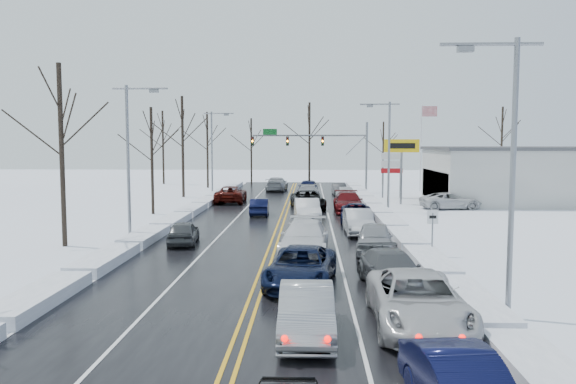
{
  "coord_description": "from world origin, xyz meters",
  "views": [
    {
      "loc": [
        2.01,
        -36.13,
        5.74
      ],
      "look_at": [
        0.62,
        0.21,
        2.5
      ],
      "focal_mm": 35.0,
      "sensor_mm": 36.0,
      "label": 1
    }
  ],
  "objects_px": {
    "tires_plus_sign": "(402,150)",
    "flagpole": "(422,141)",
    "dealership_building": "(540,175)",
    "oncoming_car_0": "(260,215)",
    "traffic_signal_mast": "(322,144)"
  },
  "relations": [
    {
      "from": "tires_plus_sign",
      "to": "flagpole",
      "type": "bearing_deg",
      "value": 71.56
    },
    {
      "from": "dealership_building",
      "to": "oncoming_car_0",
      "type": "bearing_deg",
      "value": -158.1
    },
    {
      "from": "tires_plus_sign",
      "to": "dealership_building",
      "type": "relative_size",
      "value": 0.29
    },
    {
      "from": "flagpole",
      "to": "oncoming_car_0",
      "type": "relative_size",
      "value": 2.48
    },
    {
      "from": "dealership_building",
      "to": "tires_plus_sign",
      "type": "bearing_deg",
      "value": -171.53
    },
    {
      "from": "tires_plus_sign",
      "to": "dealership_building",
      "type": "distance_m",
      "value": 13.82
    },
    {
      "from": "traffic_signal_mast",
      "to": "oncoming_car_0",
      "type": "relative_size",
      "value": 3.29
    },
    {
      "from": "flagpole",
      "to": "dealership_building",
      "type": "distance_m",
      "value": 15.24
    },
    {
      "from": "dealership_building",
      "to": "oncoming_car_0",
      "type": "distance_m",
      "value": 28.02
    },
    {
      "from": "traffic_signal_mast",
      "to": "dealership_building",
      "type": "relative_size",
      "value": 0.65
    },
    {
      "from": "dealership_building",
      "to": "oncoming_car_0",
      "type": "height_order",
      "value": "dealership_building"
    },
    {
      "from": "tires_plus_sign",
      "to": "flagpole",
      "type": "relative_size",
      "value": 0.6
    },
    {
      "from": "tires_plus_sign",
      "to": "oncoming_car_0",
      "type": "distance_m",
      "value": 15.79
    },
    {
      "from": "flagpole",
      "to": "dealership_building",
      "type": "bearing_deg",
      "value": -53.73
    },
    {
      "from": "traffic_signal_mast",
      "to": "flagpole",
      "type": "xyz_separation_m",
      "value": [
        11.72,
        2.01,
        0.45
      ]
    }
  ]
}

